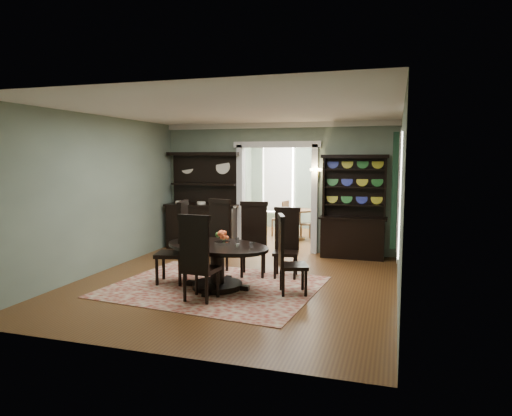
{
  "coord_description": "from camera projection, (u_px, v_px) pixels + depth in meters",
  "views": [
    {
      "loc": [
        2.68,
        -7.37,
        2.2
      ],
      "look_at": [
        0.22,
        0.6,
        1.27
      ],
      "focal_mm": 32.0,
      "sensor_mm": 36.0,
      "label": 1
    }
  ],
  "objects": [
    {
      "name": "chair_near",
      "position": [
        197.0,
        256.0,
        6.89
      ],
      "size": [
        0.53,
        0.51,
        1.36
      ],
      "rotation": [
        0.0,
        0.0,
        -0.07
      ],
      "color": "black",
      "rests_on": "rug"
    },
    {
      "name": "chair_far_mid",
      "position": [
        254.0,
        236.0,
        8.55
      ],
      "size": [
        0.6,
        0.58,
        1.38
      ],
      "rotation": [
        0.0,
        0.0,
        3.35
      ],
      "color": "black",
      "rests_on": "rug"
    },
    {
      "name": "sideboard",
      "position": [
        203.0,
        215.0,
        11.05
      ],
      "size": [
        1.79,
        0.7,
        2.33
      ],
      "rotation": [
        0.0,
        0.0,
        0.04
      ],
      "color": "black",
      "rests_on": "floor"
    },
    {
      "name": "right_window",
      "position": [
        397.0,
        192.0,
        7.94
      ],
      "size": [
        0.15,
        1.47,
        2.12
      ],
      "color": "white",
      "rests_on": "wall_right"
    },
    {
      "name": "parlor_chair_left",
      "position": [
        282.0,
        217.0,
        12.74
      ],
      "size": [
        0.46,
        0.45,
        1.0
      ],
      "rotation": [
        0.0,
        0.0,
        1.32
      ],
      "color": "brown",
      "rests_on": "parlor_floor"
    },
    {
      "name": "chair_end_right",
      "position": [
        287.0,
        253.0,
        7.32
      ],
      "size": [
        0.59,
        0.6,
        1.29
      ],
      "rotation": [
        0.0,
        0.0,
        -1.23
      ],
      "color": "black",
      "rests_on": "rug"
    },
    {
      "name": "parlor_chair_right",
      "position": [
        303.0,
        222.0,
        12.36
      ],
      "size": [
        0.39,
        0.38,
        0.85
      ],
      "rotation": [
        0.0,
        0.0,
        -1.28
      ],
      "color": "brown",
      "rests_on": "parlor_floor"
    },
    {
      "name": "centerpiece",
      "position": [
        222.0,
        241.0,
        7.63
      ],
      "size": [
        1.33,
        0.85,
        0.22
      ],
      "color": "white",
      "rests_on": "dining_table"
    },
    {
      "name": "rug",
      "position": [
        214.0,
        287.0,
        7.78
      ],
      "size": [
        3.65,
        3.07,
        0.01
      ],
      "primitive_type": "cube",
      "rotation": [
        0.0,
        0.0,
        -0.1
      ],
      "color": "maroon",
      "rests_on": "floor"
    },
    {
      "name": "parlor",
      "position": [
        299.0,
        181.0,
        13.11
      ],
      "size": [
        3.51,
        3.5,
        3.01
      ],
      "color": "brown",
      "rests_on": "ground"
    },
    {
      "name": "chair_far_left",
      "position": [
        217.0,
        233.0,
        8.83
      ],
      "size": [
        0.65,
        0.63,
        1.4
      ],
      "rotation": [
        0.0,
        0.0,
        2.8
      ],
      "color": "black",
      "rests_on": "rug"
    },
    {
      "name": "room",
      "position": [
        234.0,
        194.0,
        7.89
      ],
      "size": [
        5.51,
        6.01,
        3.01
      ],
      "color": "brown",
      "rests_on": "ground"
    },
    {
      "name": "doorway_trim",
      "position": [
        277.0,
        182.0,
        10.7
      ],
      "size": [
        2.08,
        0.25,
        2.57
      ],
      "color": "silver",
      "rests_on": "floor"
    },
    {
      "name": "welsh_dresser",
      "position": [
        353.0,
        221.0,
        10.03
      ],
      "size": [
        1.45,
        0.53,
        2.26
      ],
      "rotation": [
        0.0,
        0.0,
        0.0
      ],
      "color": "black",
      "rests_on": "floor"
    },
    {
      "name": "chair_end_left",
      "position": [
        178.0,
        240.0,
        7.94
      ],
      "size": [
        0.61,
        0.63,
        1.45
      ],
      "rotation": [
        0.0,
        0.0,
        1.78
      ],
      "color": "black",
      "rests_on": "rug"
    },
    {
      "name": "parlor_table",
      "position": [
        296.0,
        220.0,
        12.27
      ],
      "size": [
        0.87,
        0.87,
        0.81
      ],
      "color": "brown",
      "rests_on": "parlor_floor"
    },
    {
      "name": "wall_sconce",
      "position": [
        316.0,
        171.0,
        10.24
      ],
      "size": [
        0.27,
        0.21,
        0.21
      ],
      "color": "#B49230",
      "rests_on": "back_wall_right"
    },
    {
      "name": "dining_table",
      "position": [
        217.0,
        258.0,
        7.64
      ],
      "size": [
        2.2,
        2.2,
        0.75
      ],
      "rotation": [
        0.0,
        0.0,
        -0.3
      ],
      "color": "black",
      "rests_on": "rug"
    },
    {
      "name": "chair_far_right",
      "position": [
        286.0,
        240.0,
        8.45
      ],
      "size": [
        0.53,
        0.51,
        1.28
      ],
      "rotation": [
        0.0,
        0.0,
        3.27
      ],
      "color": "black",
      "rests_on": "rug"
    }
  ]
}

